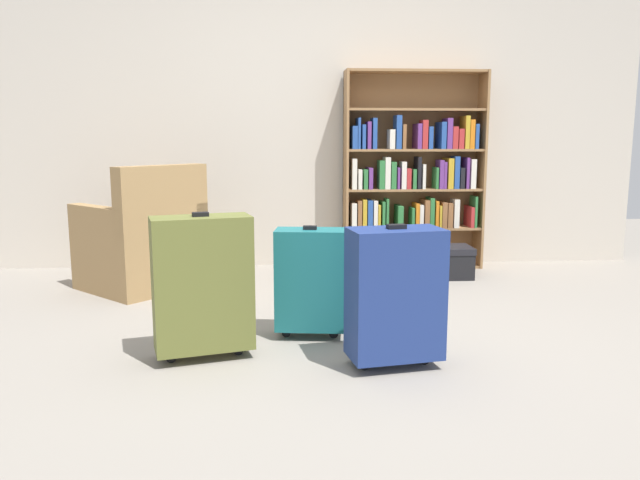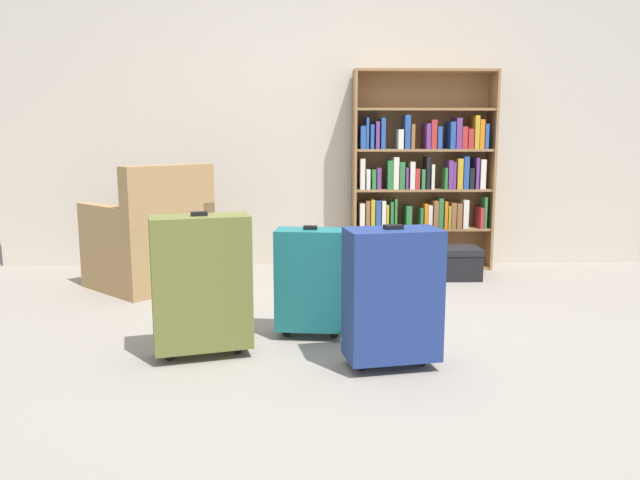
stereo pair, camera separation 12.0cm
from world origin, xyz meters
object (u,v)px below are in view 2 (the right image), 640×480
at_px(bookshelf, 422,173).
at_px(storage_box, 448,262).
at_px(suitcase_teal, 310,279).
at_px(suitcase_navy_blue, 392,294).
at_px(mug, 231,280).
at_px(armchair, 151,244).
at_px(suitcase_olive, 201,283).

xyz_separation_m(bookshelf, storage_box, (0.14, -0.43, -0.66)).
bearing_deg(suitcase_teal, suitcase_navy_blue, -51.48).
relative_size(mug, suitcase_navy_blue, 0.17).
relative_size(armchair, mug, 8.25).
bearing_deg(suitcase_navy_blue, mug, 119.67).
bearing_deg(suitcase_olive, bookshelf, 54.60).
bearing_deg(suitcase_teal, armchair, 133.84).
distance_m(suitcase_navy_blue, suitcase_teal, 0.61).
relative_size(bookshelf, armchair, 1.64).
bearing_deg(suitcase_olive, storage_box, 45.77).
bearing_deg(mug, armchair, 179.89).
relative_size(bookshelf, mug, 13.51).
relative_size(bookshelf, suitcase_teal, 2.62).
distance_m(bookshelf, mug, 1.81).
relative_size(storage_box, suitcase_teal, 0.77).
distance_m(armchair, suitcase_navy_blue, 2.25).
relative_size(suitcase_olive, suitcase_teal, 1.18).
xyz_separation_m(bookshelf, mug, (-1.53, -0.63, -0.75)).
distance_m(storage_box, suitcase_olive, 2.37).
bearing_deg(storage_box, mug, -173.10).
bearing_deg(bookshelf, mug, -157.62).
bearing_deg(armchair, bookshelf, 16.65).
xyz_separation_m(mug, suitcase_teal, (0.57, -1.19, 0.28)).
relative_size(armchair, storage_box, 2.08).
relative_size(bookshelf, storage_box, 3.40).
bearing_deg(bookshelf, suitcase_olive, -125.40).
bearing_deg(suitcase_olive, armchair, 111.92).
xyz_separation_m(storage_box, suitcase_teal, (-1.10, -1.39, 0.19)).
height_order(mug, suitcase_teal, suitcase_teal).
relative_size(mug, suitcase_teal, 0.19).
height_order(storage_box, suitcase_teal, suitcase_teal).
height_order(suitcase_olive, suitcase_navy_blue, suitcase_olive).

